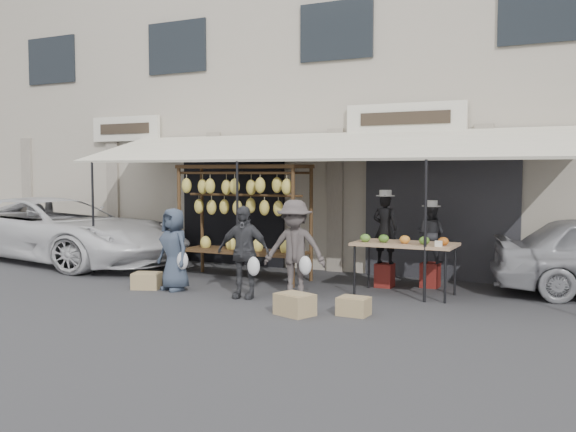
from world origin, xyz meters
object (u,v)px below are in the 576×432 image
Objects in this scene: customer_left at (174,249)px; vendor_right at (431,234)px; customer_mid at (243,252)px; crate_far at (147,281)px; vendor_left at (385,229)px; customer_right at (295,248)px; van at (53,213)px; produce_table at (405,245)px; banana_rack at (243,199)px; crate_near_a at (295,304)px; crate_near_b at (354,306)px.

vendor_right is at bearing 47.57° from customer_left.
customer_left is 1.45m from customer_mid.
crate_far is (-4.54, -2.41, -0.84)m from vendor_right.
customer_right is at bearing 58.19° from vendor_left.
van is at bearing 3.79° from vendor_left.
customer_mid is at bearing -149.57° from produce_table.
van reaches higher than vendor_right.
customer_right is (2.17, 0.43, 0.09)m from customer_left.
banana_rack is 3.54m from crate_near_a.
crate_near_b is (1.39, -0.89, -0.68)m from customer_right.
crate_far is (-4.33, -1.44, -0.72)m from produce_table.
vendor_left is at bearing 80.28° from crate_near_a.
customer_left is 3.04× the size of crate_far.
vendor_left is (2.73, 0.45, -0.50)m from banana_rack.
van is at bearing 155.24° from crate_far.
produce_table is 1.60× the size of vendor_right.
customer_left is at bearing 11.14° from crate_far.
banana_rack is 1.53× the size of produce_table.
crate_near_a is 0.10× the size of van.
vendor_left is at bearing 97.11° from crate_near_b.
vendor_left is at bearing 42.72° from customer_right.
vendor_right is 5.21m from crate_far.
customer_left is (-0.53, -1.51, -0.84)m from banana_rack.
crate_near_b is at bearing -33.00° from banana_rack.
customer_left is (-3.80, -1.34, -0.14)m from produce_table.
van is (-7.12, 1.51, 0.29)m from customer_right.
crate_far is (-0.53, -0.10, -0.59)m from customer_left.
crate_far is at bearing 167.57° from crate_near_a.
banana_rack is at bearing 134.81° from customer_right.
vendor_right is (0.75, 0.35, -0.09)m from vendor_left.
vendor_left is 1.89m from customer_right.
customer_mid is (1.45, -0.04, 0.04)m from customer_left.
van is at bearing 13.23° from vendor_right.
van reaches higher than crate_near_b.
customer_right is (-1.84, -1.88, -0.16)m from vendor_right.
banana_rack is at bearing -84.43° from van.
customer_right is at bearing -150.87° from produce_table.
vendor_right is 4.63m from customer_left.
customer_right is 1.55m from crate_near_a.
customer_left is at bearing -109.42° from banana_rack.
vendor_left is at bearing 28.55° from crate_far.
crate_near_a is 1.19× the size of crate_near_b.
banana_rack is 3.89m from crate_near_b.
customer_left is at bearing 168.82° from customer_mid.
vendor_right is at bearing -77.60° from van.
vendor_right is 3.47m from crate_near_a.
vendor_right is 0.73× the size of customer_left.
produce_table is 1.87m from customer_right.
crate_far reaches higher than crate_near_b.
crate_near_b is at bearing -20.61° from customer_mid.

